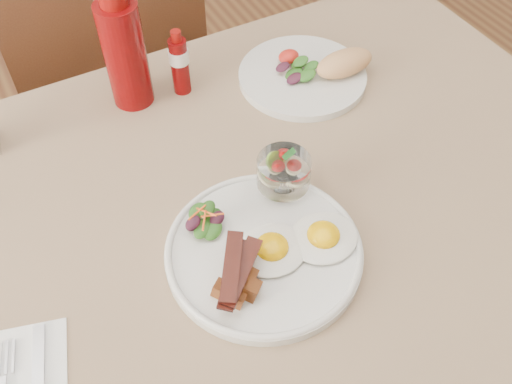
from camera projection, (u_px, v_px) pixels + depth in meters
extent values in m
cylinder|color=#522F1A|center=(369.00, 131.00, 1.54)|extent=(0.06, 0.06, 0.71)
cube|color=#522F1A|center=(230.00, 229.00, 0.87)|extent=(1.30, 0.85, 0.04)
cube|color=#8F7657|center=(230.00, 220.00, 0.85)|extent=(1.33, 0.88, 0.00)
cylinder|color=#522F1A|center=(81.00, 215.00, 1.52)|extent=(0.04, 0.04, 0.45)
cylinder|color=#522F1A|center=(203.00, 167.00, 1.63)|extent=(0.04, 0.04, 0.45)
cylinder|color=#522F1A|center=(45.00, 132.00, 1.73)|extent=(0.04, 0.04, 0.45)
cylinder|color=#522F1A|center=(156.00, 95.00, 1.84)|extent=(0.04, 0.04, 0.45)
cube|color=#522F1A|center=(105.00, 85.00, 1.50)|extent=(0.42, 0.42, 0.03)
cube|color=#522F1A|center=(114.00, 52.00, 1.20)|extent=(0.42, 0.03, 0.46)
cylinder|color=silver|center=(264.00, 252.00, 0.81)|extent=(0.28, 0.28, 0.02)
ellipsoid|color=silver|center=(323.00, 237.00, 0.81)|extent=(0.13, 0.12, 0.01)
ellipsoid|color=#FFB505|center=(323.00, 235.00, 0.80)|extent=(0.05, 0.05, 0.03)
ellipsoid|color=silver|center=(272.00, 249.00, 0.79)|extent=(0.13, 0.12, 0.01)
ellipsoid|color=#FFB505|center=(272.00, 247.00, 0.79)|extent=(0.05, 0.05, 0.03)
cube|color=brown|center=(230.00, 283.00, 0.75)|extent=(0.03, 0.03, 0.02)
cube|color=brown|center=(247.00, 278.00, 0.76)|extent=(0.03, 0.03, 0.02)
cube|color=brown|center=(237.00, 298.00, 0.74)|extent=(0.03, 0.03, 0.02)
cube|color=brown|center=(239.00, 267.00, 0.77)|extent=(0.03, 0.03, 0.02)
cube|color=brown|center=(250.00, 289.00, 0.75)|extent=(0.03, 0.03, 0.02)
cube|color=brown|center=(221.00, 289.00, 0.75)|extent=(0.03, 0.03, 0.02)
cube|color=brown|center=(239.00, 271.00, 0.75)|extent=(0.03, 0.03, 0.02)
cube|color=brown|center=(237.00, 280.00, 0.74)|extent=(0.03, 0.03, 0.02)
cube|color=#4D170C|center=(234.00, 274.00, 0.74)|extent=(0.08, 0.09, 0.01)
cube|color=#4D170C|center=(242.00, 271.00, 0.74)|extent=(0.09, 0.08, 0.01)
cube|color=#4D170C|center=(232.00, 266.00, 0.73)|extent=(0.07, 0.10, 0.01)
ellipsoid|color=#184412|center=(205.00, 227.00, 0.82)|extent=(0.04, 0.03, 0.01)
ellipsoid|color=#184412|center=(213.00, 217.00, 0.83)|extent=(0.03, 0.02, 0.01)
ellipsoid|color=#351020|center=(193.00, 223.00, 0.82)|extent=(0.03, 0.02, 0.01)
ellipsoid|color=#184412|center=(213.00, 230.00, 0.81)|extent=(0.03, 0.02, 0.01)
ellipsoid|color=#184412|center=(202.00, 230.00, 0.80)|extent=(0.03, 0.02, 0.01)
ellipsoid|color=#351020|center=(217.00, 219.00, 0.81)|extent=(0.03, 0.02, 0.01)
ellipsoid|color=#184412|center=(198.00, 212.00, 0.82)|extent=(0.03, 0.02, 0.01)
ellipsoid|color=#184412|center=(207.00, 209.00, 0.82)|extent=(0.03, 0.02, 0.01)
ellipsoid|color=#351020|center=(193.00, 223.00, 0.80)|extent=(0.03, 0.02, 0.01)
cylinder|color=#E65418|center=(207.00, 212.00, 0.80)|extent=(0.02, 0.03, 0.01)
cylinder|color=#E65418|center=(197.00, 212.00, 0.80)|extent=(0.03, 0.01, 0.01)
cylinder|color=#E65418|center=(212.00, 215.00, 0.80)|extent=(0.03, 0.02, 0.01)
cylinder|color=#E65418|center=(204.00, 220.00, 0.79)|extent=(0.02, 0.03, 0.01)
cylinder|color=white|center=(283.00, 189.00, 0.86)|extent=(0.04, 0.04, 0.01)
cylinder|color=white|center=(283.00, 185.00, 0.86)|extent=(0.02, 0.02, 0.01)
cylinder|color=white|center=(284.00, 172.00, 0.83)|extent=(0.08, 0.08, 0.05)
cylinder|color=beige|center=(275.00, 174.00, 0.84)|extent=(0.02, 0.02, 0.01)
cylinder|color=beige|center=(293.00, 174.00, 0.84)|extent=(0.02, 0.02, 0.01)
cylinder|color=beige|center=(281.00, 165.00, 0.84)|extent=(0.02, 0.02, 0.01)
cylinder|color=#79A432|center=(275.00, 162.00, 0.83)|extent=(0.03, 0.03, 0.01)
cone|color=red|center=(294.00, 166.00, 0.82)|extent=(0.02, 0.02, 0.02)
cone|color=red|center=(277.00, 166.00, 0.81)|extent=(0.02, 0.02, 0.02)
cone|color=red|center=(283.00, 154.00, 0.82)|extent=(0.02, 0.02, 0.02)
ellipsoid|color=#28712C|center=(287.00, 156.00, 0.81)|extent=(0.02, 0.01, 0.00)
ellipsoid|color=#28712C|center=(291.00, 153.00, 0.81)|extent=(0.02, 0.01, 0.00)
cylinder|color=silver|center=(302.00, 76.00, 1.06)|extent=(0.24, 0.24, 0.01)
ellipsoid|color=#184412|center=(294.00, 74.00, 1.04)|extent=(0.04, 0.03, 0.01)
ellipsoid|color=#184412|center=(299.00, 63.00, 1.06)|extent=(0.03, 0.02, 0.01)
ellipsoid|color=#351020|center=(294.00, 78.00, 1.03)|extent=(0.03, 0.02, 0.01)
ellipsoid|color=#184412|center=(307.00, 75.00, 1.03)|extent=(0.04, 0.02, 0.01)
ellipsoid|color=#184412|center=(311.00, 66.00, 1.04)|extent=(0.03, 0.02, 0.01)
ellipsoid|color=#351020|center=(283.00, 67.00, 1.04)|extent=(0.03, 0.02, 0.01)
ellipsoid|color=#184412|center=(301.00, 61.00, 1.04)|extent=(0.03, 0.02, 0.01)
ellipsoid|color=red|center=(289.00, 58.00, 1.06)|extent=(0.04, 0.03, 0.02)
ellipsoid|color=tan|center=(345.00, 62.00, 1.04)|extent=(0.12, 0.06, 0.05)
cylinder|color=#620506|center=(125.00, 55.00, 0.96)|extent=(0.09, 0.09, 0.19)
cylinder|color=#620506|center=(180.00, 66.00, 1.00)|extent=(0.04, 0.04, 0.11)
cylinder|color=silver|center=(179.00, 56.00, 0.99)|extent=(0.04, 0.04, 0.02)
cylinder|color=maroon|center=(176.00, 36.00, 0.96)|extent=(0.02, 0.02, 0.02)
cube|color=silver|center=(0.00, 358.00, 0.71)|extent=(0.02, 0.05, 0.00)
cube|color=silver|center=(7.00, 357.00, 0.71)|extent=(0.02, 0.05, 0.00)
cube|color=silver|center=(13.00, 356.00, 0.71)|extent=(0.02, 0.05, 0.00)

